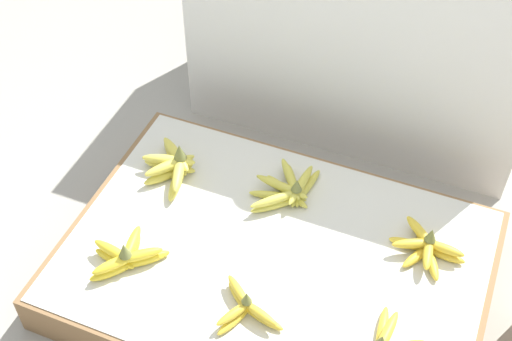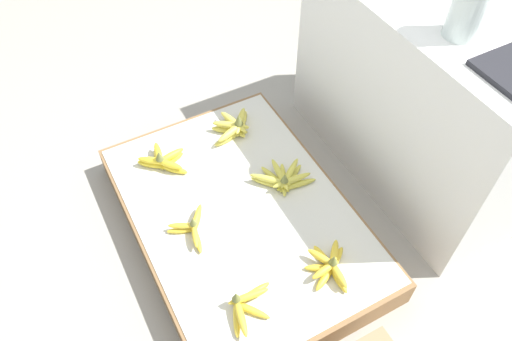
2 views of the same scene
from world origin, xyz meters
TOP-DOWN VIEW (x-y plane):
  - ground_plane at (0.00, 0.00)m, footprint 10.00×10.00m
  - display_platform at (0.00, 0.00)m, footprint 1.15×0.80m
  - back_vendor_table at (0.01, 0.84)m, footprint 1.09×0.55m
  - banana_bunch_front_left at (-0.36, -0.18)m, footprint 0.20×0.20m
  - banana_bunch_front_midleft at (-0.00, -0.20)m, footprint 0.19×0.17m
  - banana_bunch_middle_left at (-0.39, 0.17)m, footprint 0.17×0.23m
  - banana_bunch_middle_midleft at (-0.04, 0.21)m, footprint 0.19×0.25m
  - banana_bunch_middle_midright at (0.38, 0.16)m, footprint 0.21×0.19m

SIDE VIEW (x-z plane):
  - ground_plane at x=0.00m, z-range 0.00..0.00m
  - display_platform at x=0.00m, z-range 0.00..0.13m
  - banana_bunch_front_midleft at x=0.00m, z-range 0.12..0.20m
  - banana_bunch_middle_midleft at x=-0.04m, z-range 0.11..0.21m
  - banana_bunch_middle_midright at x=0.38m, z-range 0.11..0.21m
  - banana_bunch_front_left at x=-0.36m, z-range 0.11..0.22m
  - banana_bunch_middle_left at x=-0.39m, z-range 0.11..0.23m
  - back_vendor_table at x=0.01m, z-range 0.00..0.78m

